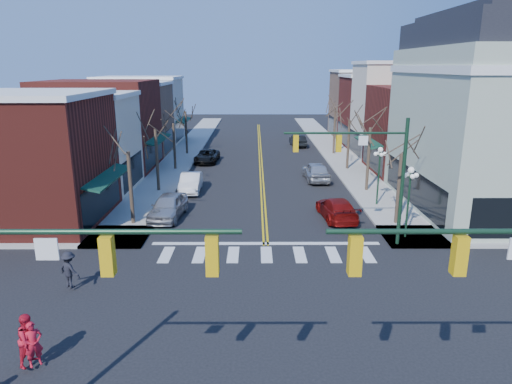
{
  "coord_description": "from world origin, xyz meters",
  "views": [
    {
      "loc": [
        -0.62,
        -16.56,
        9.82
      ],
      "look_at": [
        -0.56,
        8.76,
        2.8
      ],
      "focal_mm": 32.0,
      "sensor_mm": 36.0,
      "label": 1
    }
  ],
  "objects_px": {
    "car_left_mid": "(191,183)",
    "pedestrian_dark_b": "(69,270)",
    "lamppost_corner": "(409,190)",
    "car_left_far": "(207,156)",
    "pedestrian_red_b": "(29,339)",
    "pedestrian_red_a": "(33,344)",
    "victorian_corner": "(508,114)",
    "lamppost_midblock": "(379,166)",
    "car_right_mid": "(316,171)",
    "car_right_far": "(298,141)",
    "car_left_near": "(168,206)",
    "car_right_near": "(337,209)"
  },
  "relations": [
    {
      "from": "car_left_mid",
      "to": "pedestrian_dark_b",
      "type": "relative_size",
      "value": 2.63
    },
    {
      "from": "lamppost_corner",
      "to": "car_left_far",
      "type": "xyz_separation_m",
      "value": [
        -13.85,
        22.04,
        -2.3
      ]
    },
    {
      "from": "pedestrian_red_b",
      "to": "pedestrian_red_a",
      "type": "bearing_deg",
      "value": -104.98
    },
    {
      "from": "victorian_corner",
      "to": "car_left_far",
      "type": "xyz_separation_m",
      "value": [
        -22.15,
        16.04,
        -5.99
      ]
    },
    {
      "from": "lamppost_corner",
      "to": "lamppost_midblock",
      "type": "bearing_deg",
      "value": 90.0
    },
    {
      "from": "car_left_mid",
      "to": "car_left_far",
      "type": "distance_m",
      "value": 11.49
    },
    {
      "from": "pedestrian_dark_b",
      "to": "lamppost_midblock",
      "type": "bearing_deg",
      "value": -116.07
    },
    {
      "from": "lamppost_corner",
      "to": "car_left_mid",
      "type": "bearing_deg",
      "value": 143.02
    },
    {
      "from": "pedestrian_dark_b",
      "to": "car_right_mid",
      "type": "bearing_deg",
      "value": -96.58
    },
    {
      "from": "car_left_far",
      "to": "pedestrian_red_b",
      "type": "distance_m",
      "value": 33.89
    },
    {
      "from": "car_left_mid",
      "to": "pedestrian_red_b",
      "type": "distance_m",
      "value": 22.43
    },
    {
      "from": "car_right_far",
      "to": "pedestrian_red_a",
      "type": "height_order",
      "value": "pedestrian_red_a"
    },
    {
      "from": "lamppost_midblock",
      "to": "pedestrian_dark_b",
      "type": "bearing_deg",
      "value": -143.34
    },
    {
      "from": "car_left_mid",
      "to": "victorian_corner",
      "type": "bearing_deg",
      "value": -12.84
    },
    {
      "from": "lamppost_corner",
      "to": "car_left_far",
      "type": "height_order",
      "value": "lamppost_corner"
    },
    {
      "from": "car_left_far",
      "to": "car_right_far",
      "type": "distance_m",
      "value": 14.44
    },
    {
      "from": "lamppost_midblock",
      "to": "pedestrian_red_b",
      "type": "distance_m",
      "value": 24.58
    },
    {
      "from": "lamppost_corner",
      "to": "car_right_mid",
      "type": "xyz_separation_m",
      "value": [
        -3.4,
        14.25,
        -2.12
      ]
    },
    {
      "from": "victorian_corner",
      "to": "pedestrian_red_a",
      "type": "relative_size",
      "value": 8.88
    },
    {
      "from": "lamppost_corner",
      "to": "car_left_far",
      "type": "relative_size",
      "value": 0.9
    },
    {
      "from": "car_right_mid",
      "to": "pedestrian_red_a",
      "type": "xyz_separation_m",
      "value": [
        -12.76,
        -26.12,
        0.11
      ]
    },
    {
      "from": "victorian_corner",
      "to": "car_left_near",
      "type": "distance_m",
      "value": 23.73
    },
    {
      "from": "car_left_near",
      "to": "pedestrian_red_a",
      "type": "bearing_deg",
      "value": -89.97
    },
    {
      "from": "victorian_corner",
      "to": "car_right_mid",
      "type": "relative_size",
      "value": 2.9
    },
    {
      "from": "car_right_near",
      "to": "pedestrian_red_b",
      "type": "height_order",
      "value": "pedestrian_red_b"
    },
    {
      "from": "car_left_far",
      "to": "car_right_mid",
      "type": "height_order",
      "value": "car_right_mid"
    },
    {
      "from": "victorian_corner",
      "to": "car_right_far",
      "type": "bearing_deg",
      "value": 114.22
    },
    {
      "from": "victorian_corner",
      "to": "lamppost_corner",
      "type": "height_order",
      "value": "victorian_corner"
    },
    {
      "from": "car_left_near",
      "to": "car_right_far",
      "type": "height_order",
      "value": "car_left_near"
    },
    {
      "from": "lamppost_corner",
      "to": "car_right_near",
      "type": "relative_size",
      "value": 0.89
    },
    {
      "from": "car_right_near",
      "to": "pedestrian_dark_b",
      "type": "distance_m",
      "value": 16.98
    },
    {
      "from": "car_right_near",
      "to": "pedestrian_dark_b",
      "type": "relative_size",
      "value": 2.87
    },
    {
      "from": "lamppost_corner",
      "to": "pedestrian_red_a",
      "type": "distance_m",
      "value": 20.15
    },
    {
      "from": "car_right_near",
      "to": "pedestrian_red_a",
      "type": "height_order",
      "value": "pedestrian_red_a"
    },
    {
      "from": "pedestrian_red_a",
      "to": "car_right_near",
      "type": "bearing_deg",
      "value": 10.65
    },
    {
      "from": "lamppost_midblock",
      "to": "car_right_mid",
      "type": "bearing_deg",
      "value": 113.7
    },
    {
      "from": "car_right_mid",
      "to": "pedestrian_dark_b",
      "type": "height_order",
      "value": "pedestrian_dark_b"
    },
    {
      "from": "lamppost_midblock",
      "to": "car_right_near",
      "type": "relative_size",
      "value": 0.89
    },
    {
      "from": "car_right_near",
      "to": "pedestrian_red_a",
      "type": "relative_size",
      "value": 3.03
    },
    {
      "from": "car_left_near",
      "to": "car_right_near",
      "type": "distance_m",
      "value": 11.2
    },
    {
      "from": "lamppost_midblock",
      "to": "pedestrian_red_b",
      "type": "xyz_separation_m",
      "value": [
        -16.34,
        -18.26,
        -1.9
      ]
    },
    {
      "from": "victorian_corner",
      "to": "car_right_mid",
      "type": "distance_m",
      "value": 15.45
    },
    {
      "from": "pedestrian_red_b",
      "to": "lamppost_midblock",
      "type": "bearing_deg",
      "value": -25.42
    },
    {
      "from": "victorian_corner",
      "to": "car_left_near",
      "type": "relative_size",
      "value": 3.02
    },
    {
      "from": "pedestrian_red_b",
      "to": "car_right_far",
      "type": "bearing_deg",
      "value": -0.07
    },
    {
      "from": "car_left_mid",
      "to": "car_left_far",
      "type": "xyz_separation_m",
      "value": [
        0.15,
        11.49,
        -0.07
      ]
    },
    {
      "from": "car_right_near",
      "to": "car_right_far",
      "type": "height_order",
      "value": "car_right_far"
    },
    {
      "from": "lamppost_midblock",
      "to": "pedestrian_red_b",
      "type": "bearing_deg",
      "value": -131.82
    },
    {
      "from": "car_left_mid",
      "to": "car_right_far",
      "type": "bearing_deg",
      "value": 62.39
    },
    {
      "from": "pedestrian_dark_b",
      "to": "car_left_mid",
      "type": "bearing_deg",
      "value": -73.37
    }
  ]
}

